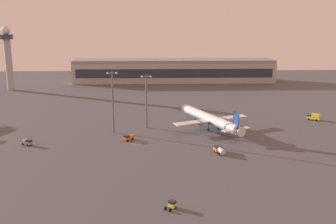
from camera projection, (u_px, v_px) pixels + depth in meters
ground_plane at (138, 143)px, 152.30m from camera, size 416.00×416.00×0.00m
terminal_building at (174, 71)px, 293.42m from camera, size 146.06×22.40×16.40m
control_tower at (8, 54)px, 256.06m from camera, size 8.00×8.00×41.29m
airplane_taxiway_distant at (211, 119)px, 169.94m from camera, size 33.27×42.10×11.46m
baggage_tractor at (128, 137)px, 155.21m from camera, size 4.30×4.32×2.25m
pushback_tug at (172, 205)px, 100.19m from camera, size 3.38×3.50×2.05m
fuel_truck at (219, 150)px, 140.54m from camera, size 3.63×6.62×2.35m
maintenance_van at (27, 142)px, 149.44m from camera, size 4.54×3.89×2.25m
catering_truck at (314, 117)px, 185.45m from camera, size 5.90×5.34×3.05m
apron_light_west at (113, 98)px, 162.59m from camera, size 4.80×0.90×25.49m
apron_light_east at (146, 98)px, 170.28m from camera, size 4.80×0.90×23.00m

